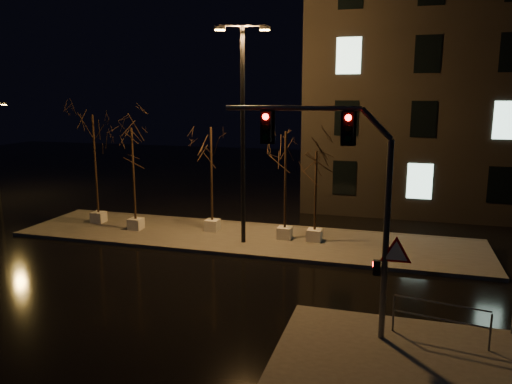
% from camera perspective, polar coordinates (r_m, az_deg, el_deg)
% --- Properties ---
extents(ground, '(90.00, 90.00, 0.00)m').
position_cam_1_polar(ground, '(18.50, -7.08, -10.50)').
color(ground, black).
rests_on(ground, ground).
extents(median, '(22.00, 5.00, 0.15)m').
position_cam_1_polar(median, '(23.80, -1.37, -5.26)').
color(median, '#45443E').
rests_on(median, ground).
extents(sidewalk_corner, '(7.00, 5.00, 0.15)m').
position_cam_1_polar(sidewalk_corner, '(14.00, 17.43, -18.13)').
color(sidewalk_corner, '#45443E').
rests_on(sidewalk_corner, ground).
extents(tree_0, '(1.80, 1.80, 5.77)m').
position_cam_1_polar(tree_0, '(26.89, -18.06, 5.76)').
color(tree_0, beige).
rests_on(tree_0, median).
extents(tree_1, '(1.80, 1.80, 5.17)m').
position_cam_1_polar(tree_1, '(25.00, -13.95, 4.57)').
color(tree_1, beige).
rests_on(tree_1, median).
extents(tree_2, '(1.80, 1.80, 5.23)m').
position_cam_1_polar(tree_2, '(24.11, -5.16, 4.73)').
color(tree_2, beige).
rests_on(tree_2, median).
extents(tree_3, '(1.80, 1.80, 5.14)m').
position_cam_1_polar(tree_3, '(22.67, 3.40, 4.17)').
color(tree_3, beige).
rests_on(tree_3, median).
extents(tree_4, '(1.80, 1.80, 4.25)m').
position_cam_1_polar(tree_4, '(22.51, 6.87, 2.33)').
color(tree_4, beige).
rests_on(tree_4, median).
extents(traffic_signal_mast, '(5.20, 0.26, 6.34)m').
position_cam_1_polar(traffic_signal_mast, '(13.55, 10.56, 0.38)').
color(traffic_signal_mast, '#53555A').
rests_on(traffic_signal_mast, sidewalk_corner).
extents(streetlight_main, '(2.35, 0.92, 9.52)m').
position_cam_1_polar(streetlight_main, '(21.95, -1.52, 8.12)').
color(streetlight_main, black).
rests_on(streetlight_main, median).
extents(guard_rail_a, '(2.52, 0.51, 1.10)m').
position_cam_1_polar(guard_rail_a, '(14.86, 20.33, -13.11)').
color(guard_rail_a, '#53555A').
rests_on(guard_rail_a, sidewalk_corner).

